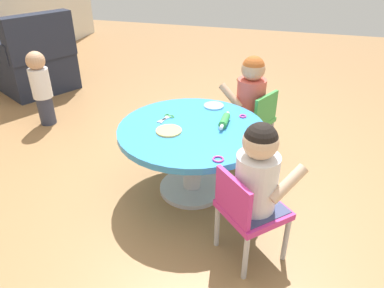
{
  "coord_description": "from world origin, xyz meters",
  "views": [
    {
      "loc": [
        -1.93,
        -0.54,
        1.52
      ],
      "look_at": [
        0.0,
        0.0,
        0.36
      ],
      "focal_mm": 33.87,
      "sensor_mm": 36.0,
      "label": 1
    }
  ],
  "objects_px": {
    "seated_child_right": "(251,91)",
    "armchair_dark": "(35,63)",
    "child_chair_left": "(248,210)",
    "child_chair_right": "(253,120)",
    "toddler_standing": "(41,86)",
    "rolling_pin": "(225,120)",
    "seated_child_left": "(258,171)",
    "craft_table": "(192,142)",
    "craft_scissors": "(167,117)"
  },
  "relations": [
    {
      "from": "seated_child_right",
      "to": "armchair_dark",
      "type": "bearing_deg",
      "value": 72.8
    },
    {
      "from": "child_chair_left",
      "to": "armchair_dark",
      "type": "bearing_deg",
      "value": 54.88
    },
    {
      "from": "child_chair_right",
      "to": "toddler_standing",
      "type": "bearing_deg",
      "value": 88.27
    },
    {
      "from": "toddler_standing",
      "to": "rolling_pin",
      "type": "bearing_deg",
      "value": -106.56
    },
    {
      "from": "seated_child_left",
      "to": "toddler_standing",
      "type": "height_order",
      "value": "seated_child_left"
    },
    {
      "from": "armchair_dark",
      "to": "craft_table",
      "type": "bearing_deg",
      "value": -121.77
    },
    {
      "from": "child_chair_right",
      "to": "seated_child_left",
      "type": "bearing_deg",
      "value": -172.27
    },
    {
      "from": "seated_child_left",
      "to": "craft_scissors",
      "type": "xyz_separation_m",
      "value": [
        0.54,
        0.65,
        -0.05
      ]
    },
    {
      "from": "seated_child_left",
      "to": "child_chair_right",
      "type": "relative_size",
      "value": 0.95
    },
    {
      "from": "craft_table",
      "to": "seated_child_right",
      "type": "height_order",
      "value": "seated_child_right"
    },
    {
      "from": "child_chair_left",
      "to": "craft_scissors",
      "type": "height_order",
      "value": "child_chair_left"
    },
    {
      "from": "child_chair_left",
      "to": "child_chair_right",
      "type": "height_order",
      "value": "same"
    },
    {
      "from": "craft_scissors",
      "to": "armchair_dark",
      "type": "bearing_deg",
      "value": 57.5
    },
    {
      "from": "craft_table",
      "to": "toddler_standing",
      "type": "xyz_separation_m",
      "value": [
        0.62,
        1.56,
        -0.01
      ]
    },
    {
      "from": "armchair_dark",
      "to": "toddler_standing",
      "type": "height_order",
      "value": "armchair_dark"
    },
    {
      "from": "rolling_pin",
      "to": "armchair_dark",
      "type": "bearing_deg",
      "value": 62.19
    },
    {
      "from": "child_chair_left",
      "to": "toddler_standing",
      "type": "xyz_separation_m",
      "value": [
        1.1,
        1.99,
        0.05
      ]
    },
    {
      "from": "craft_table",
      "to": "craft_scissors",
      "type": "relative_size",
      "value": 6.57
    },
    {
      "from": "child_chair_right",
      "to": "rolling_pin",
      "type": "bearing_deg",
      "value": 163.7
    },
    {
      "from": "child_chair_left",
      "to": "child_chair_right",
      "type": "distance_m",
      "value": 1.05
    },
    {
      "from": "child_chair_right",
      "to": "armchair_dark",
      "type": "distance_m",
      "value": 2.59
    },
    {
      "from": "seated_child_right",
      "to": "toddler_standing",
      "type": "relative_size",
      "value": 0.76
    },
    {
      "from": "armchair_dark",
      "to": "child_chair_left",
      "type": "bearing_deg",
      "value": -125.12
    },
    {
      "from": "craft_table",
      "to": "rolling_pin",
      "type": "height_order",
      "value": "rolling_pin"
    },
    {
      "from": "seated_child_right",
      "to": "toddler_standing",
      "type": "xyz_separation_m",
      "value": [
        0.04,
        1.84,
        -0.17
      ]
    },
    {
      "from": "rolling_pin",
      "to": "craft_scissors",
      "type": "distance_m",
      "value": 0.38
    },
    {
      "from": "child_chair_left",
      "to": "toddler_standing",
      "type": "distance_m",
      "value": 2.27
    },
    {
      "from": "child_chair_right",
      "to": "toddler_standing",
      "type": "xyz_separation_m",
      "value": [
        0.06,
        1.88,
        0.05
      ]
    },
    {
      "from": "craft_table",
      "to": "seated_child_right",
      "type": "distance_m",
      "value": 0.66
    },
    {
      "from": "rolling_pin",
      "to": "child_chair_right",
      "type": "bearing_deg",
      "value": -16.3
    },
    {
      "from": "armchair_dark",
      "to": "craft_scissors",
      "type": "xyz_separation_m",
      "value": [
        -1.25,
        -1.96,
        0.17
      ]
    },
    {
      "from": "seated_child_left",
      "to": "craft_scissors",
      "type": "bearing_deg",
      "value": 50.36
    },
    {
      "from": "child_chair_right",
      "to": "seated_child_right",
      "type": "distance_m",
      "value": 0.23
    },
    {
      "from": "child_chair_right",
      "to": "craft_scissors",
      "type": "height_order",
      "value": "child_chair_right"
    },
    {
      "from": "craft_table",
      "to": "rolling_pin",
      "type": "relative_size",
      "value": 4.05
    },
    {
      "from": "child_chair_left",
      "to": "armchair_dark",
      "type": "xyz_separation_m",
      "value": [
        1.82,
        2.58,
        0.0
      ]
    },
    {
      "from": "craft_scissors",
      "to": "seated_child_left",
      "type": "bearing_deg",
      "value": -129.64
    },
    {
      "from": "rolling_pin",
      "to": "craft_scissors",
      "type": "bearing_deg",
      "value": 92.24
    },
    {
      "from": "seated_child_right",
      "to": "seated_child_left",
      "type": "bearing_deg",
      "value": -170.47
    },
    {
      "from": "armchair_dark",
      "to": "craft_scissors",
      "type": "height_order",
      "value": "armchair_dark"
    },
    {
      "from": "toddler_standing",
      "to": "craft_table",
      "type": "bearing_deg",
      "value": -111.65
    },
    {
      "from": "child_chair_left",
      "to": "seated_child_right",
      "type": "xyz_separation_m",
      "value": [
        1.06,
        0.15,
        0.23
      ]
    },
    {
      "from": "child_chair_right",
      "to": "craft_scissors",
      "type": "distance_m",
      "value": 0.72
    },
    {
      "from": "craft_table",
      "to": "armchair_dark",
      "type": "xyz_separation_m",
      "value": [
        1.33,
        2.15,
        -0.06
      ]
    },
    {
      "from": "seated_child_left",
      "to": "rolling_pin",
      "type": "relative_size",
      "value": 2.22
    },
    {
      "from": "seated_child_left",
      "to": "toddler_standing",
      "type": "xyz_separation_m",
      "value": [
        1.07,
        2.01,
        -0.17
      ]
    },
    {
      "from": "craft_scissors",
      "to": "toddler_standing",
      "type": "bearing_deg",
      "value": 68.65
    },
    {
      "from": "child_chair_right",
      "to": "armchair_dark",
      "type": "relative_size",
      "value": 0.55
    },
    {
      "from": "rolling_pin",
      "to": "craft_scissors",
      "type": "relative_size",
      "value": 1.62
    },
    {
      "from": "child_chair_right",
      "to": "rolling_pin",
      "type": "height_order",
      "value": "child_chair_right"
    }
  ]
}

